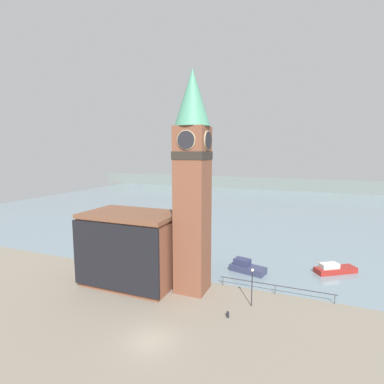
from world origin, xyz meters
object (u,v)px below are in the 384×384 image
at_px(clock_tower, 192,177).
at_px(boat_far, 334,269).
at_px(pier_building, 131,248).
at_px(lamp_post, 252,280).
at_px(mooring_bollard_near, 228,314).
at_px(boat_near, 247,267).

distance_m(clock_tower, boat_far, 24.02).
height_order(pier_building, lamp_post, pier_building).
bearing_deg(mooring_bollard_near, boat_near, 92.98).
height_order(clock_tower, pier_building, clock_tower).
bearing_deg(mooring_bollard_near, boat_far, 56.97).
relative_size(pier_building, boat_near, 2.24).
bearing_deg(boat_far, clock_tower, -177.39).
xyz_separation_m(clock_tower, lamp_post, (7.34, -1.22, -10.69)).
distance_m(clock_tower, lamp_post, 13.03).
height_order(clock_tower, lamp_post, clock_tower).
height_order(boat_near, mooring_bollard_near, boat_near).
distance_m(boat_far, mooring_bollard_near, 19.49).
bearing_deg(boat_near, boat_far, 33.57).
xyz_separation_m(pier_building, boat_far, (24.07, 13.03, -4.02)).
bearing_deg(boat_far, mooring_bollard_near, -156.99).
bearing_deg(clock_tower, pier_building, -172.59).
height_order(boat_near, lamp_post, lamp_post).
xyz_separation_m(clock_tower, mooring_bollard_near, (5.56, -4.33, -13.25)).
relative_size(pier_building, mooring_bollard_near, 17.35).
xyz_separation_m(clock_tower, boat_near, (4.92, 7.92, -12.98)).
bearing_deg(pier_building, lamp_post, -0.73).
distance_m(clock_tower, mooring_bollard_near, 15.01).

